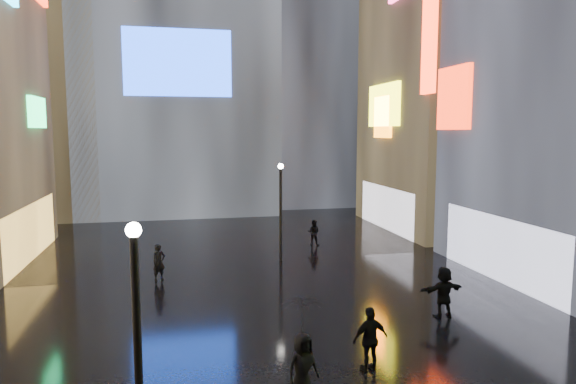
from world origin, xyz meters
name	(u,v)px	position (x,y,z in m)	size (l,w,h in m)	color
ground	(252,277)	(0.00, 20.00, 0.00)	(140.00, 140.00, 0.00)	black
building_right_far	(456,28)	(15.98, 30.00, 13.98)	(10.28, 12.00, 28.00)	black
tower_flank_right	(303,25)	(9.00, 46.00, 17.00)	(12.00, 12.00, 34.00)	black
tower_flank_left	(37,54)	(-14.00, 42.00, 13.00)	(10.00, 10.00, 26.00)	black
lamp_near	(137,339)	(-4.18, 6.37, 2.94)	(0.30, 0.30, 5.20)	black
lamp_far	(281,206)	(1.99, 22.81, 2.94)	(0.30, 0.30, 5.20)	black
pedestrian_3	(370,339)	(1.95, 9.88, 0.94)	(1.10, 0.46, 1.88)	black
pedestrian_4	(303,367)	(-0.36, 8.66, 0.89)	(0.87, 0.57, 1.79)	black
pedestrian_5	(444,292)	(6.21, 13.35, 0.95)	(1.76, 0.56, 1.90)	black
pedestrian_6	(159,263)	(-4.24, 20.43, 0.85)	(0.62, 0.41, 1.70)	black
pedestrian_7	(314,232)	(4.70, 26.09, 0.77)	(0.75, 0.58, 1.54)	black
umbrella_2	(303,315)	(-0.36, 8.66, 2.27)	(1.05, 1.07, 0.96)	black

